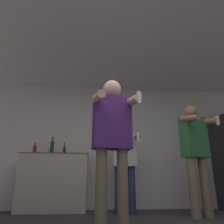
{
  "coord_description": "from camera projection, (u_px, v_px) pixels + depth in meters",
  "views": [
    {
      "loc": [
        -0.45,
        -1.62,
        0.48
      ],
      "look_at": [
        -0.22,
        0.91,
        1.31
      ],
      "focal_mm": 35.0,
      "sensor_mm": 36.0,
      "label": 1
    }
  ],
  "objects": [
    {
      "name": "wall_back",
      "position": [
        113.0,
        144.0,
        4.61
      ],
      "size": [
        7.0,
        0.06,
        2.55
      ],
      "color": "silver",
      "rests_on": "ground_plane"
    },
    {
      "name": "ceiling_slab",
      "position": [
        122.0,
        50.0,
        3.61
      ],
      "size": [
        7.0,
        3.44,
        0.05
      ],
      "color": "silver",
      "rests_on": "wall_back"
    },
    {
      "name": "counter",
      "position": [
        54.0,
        182.0,
        3.99
      ],
      "size": [
        1.23,
        0.57,
        1.01
      ],
      "color": "#BCB29E",
      "rests_on": "ground_plane"
    },
    {
      "name": "bottle_brown_liquor",
      "position": [
        52.0,
        147.0,
        4.23
      ],
      "size": [
        0.07,
        0.07,
        0.37
      ],
      "color": "#194723",
      "rests_on": "counter"
    },
    {
      "name": "bottle_dark_rum",
      "position": [
        35.0,
        150.0,
        4.19
      ],
      "size": [
        0.06,
        0.06,
        0.24
      ],
      "color": "maroon",
      "rests_on": "counter"
    },
    {
      "name": "bottle_red_label",
      "position": [
        64.0,
        150.0,
        4.23
      ],
      "size": [
        0.06,
        0.06,
        0.25
      ],
      "color": "#563314",
      "rests_on": "counter"
    },
    {
      "name": "person_woman_foreground",
      "position": [
        112.0,
        133.0,
        2.58
      ],
      "size": [
        0.58,
        0.54,
        1.73
      ],
      "color": "#75664C",
      "rests_on": "ground_plane"
    },
    {
      "name": "person_man_side",
      "position": [
        196.0,
        150.0,
        3.44
      ],
      "size": [
        0.59,
        0.57,
        1.73
      ],
      "color": "#75664C",
      "rests_on": "ground_plane"
    },
    {
      "name": "person_spectator_back",
      "position": [
        125.0,
        158.0,
        3.88
      ],
      "size": [
        0.48,
        0.46,
        1.56
      ],
      "color": "navy",
      "rests_on": "ground_plane"
    }
  ]
}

